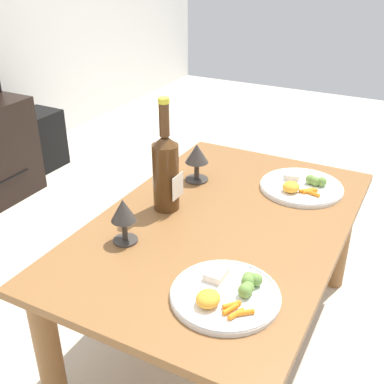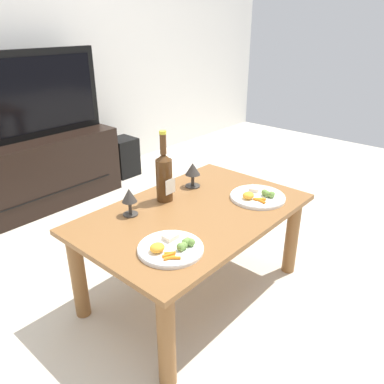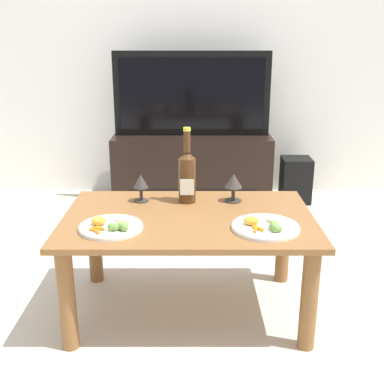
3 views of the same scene
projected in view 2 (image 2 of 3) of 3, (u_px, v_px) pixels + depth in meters
The scene contains 10 objects.
ground_plane at pixel (194, 290), 1.99m from camera, with size 6.40×6.40×0.00m, color beige.
dining_table at pixel (194, 226), 1.83m from camera, with size 1.10×0.70×0.47m.
tv_stand at pixel (39, 172), 2.83m from camera, with size 1.17×0.45×0.52m.
tv_screen at pixel (25, 96), 2.59m from camera, with size 1.13×0.05×0.60m.
floor_speaker at pixel (123, 157), 3.40m from camera, with size 0.22×0.22×0.34m, color black.
wine_bottle at pixel (164, 175), 1.85m from camera, with size 0.08×0.08×0.36m.
goblet_left at pixel (129, 197), 1.72m from camera, with size 0.07×0.07×0.13m.
goblet_right at pixel (193, 171), 2.02m from camera, with size 0.08×0.08×0.14m.
dinner_plate_left at pixel (171, 247), 1.48m from camera, with size 0.26×0.26×0.05m.
dinner_plate_right at pixel (258, 196), 1.91m from camera, with size 0.28×0.28×0.05m.
Camera 2 is at (-1.20, -1.04, 1.30)m, focal length 35.30 mm.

